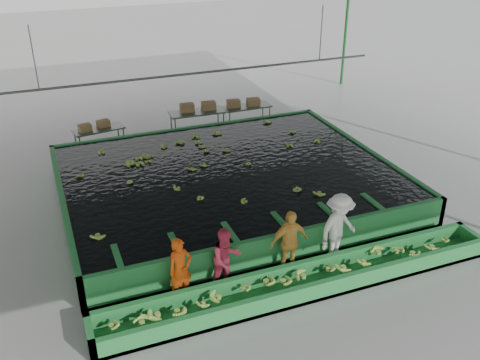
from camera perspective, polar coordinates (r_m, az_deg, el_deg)
name	(u,v)px	position (r m, az deg, el deg)	size (l,w,h in m)	color
ground	(246,218)	(15.66, 0.68, -4.04)	(80.00, 80.00, 0.00)	gray
shed_roof	(247,46)	(13.78, 0.79, 14.11)	(20.00, 22.00, 0.04)	gray
shed_posts	(247,138)	(14.54, 0.73, 4.45)	(20.00, 22.00, 5.00)	#1B5F28
flotation_tank	(228,182)	(16.66, -1.27, -0.25)	(10.00, 8.00, 0.90)	#217434
tank_water	(228,171)	(16.49, -1.28, 0.99)	(9.70, 7.70, 0.00)	black
sorting_trough	(305,282)	(12.84, 6.90, -10.72)	(10.00, 1.00, 0.50)	#217434
cableway_rail	(192,74)	(18.85, -5.16, 11.23)	(0.08, 0.08, 14.00)	#59605B
rail_hanger_left	(34,58)	(17.88, -21.15, 12.04)	(0.04, 0.04, 2.00)	#59605B
rail_hanger_right	(321,33)	(20.56, 8.65, 15.22)	(0.04, 0.04, 2.00)	#59605B
worker_a	(180,270)	(12.27, -6.37, -9.51)	(0.58, 0.38, 1.59)	#DD490C
worker_b	(226,259)	(12.53, -1.49, -8.44)	(0.78, 0.61, 1.60)	#D83653
worker_c	(289,243)	(13.04, 5.26, -6.66)	(1.01, 0.42, 1.72)	gold
worker_d	(339,228)	(13.59, 10.48, -5.10)	(1.22, 0.70, 1.89)	white
packing_table_left	(100,139)	(20.64, -14.71, 4.25)	(1.83, 0.73, 0.83)	#59605B
packing_table_mid	(197,123)	(21.36, -4.57, 6.07)	(2.17, 0.87, 0.99)	#59605B
packing_table_right	(247,116)	(22.18, 0.72, 6.82)	(1.96, 0.79, 0.89)	#59605B
box_stack_left	(95,129)	(20.50, -15.26, 5.29)	(1.16, 0.32, 0.25)	olive
box_stack_mid	(198,110)	(21.30, -4.50, 7.42)	(1.41, 0.39, 0.30)	olive
box_stack_right	(243,106)	(22.00, 0.37, 7.89)	(1.35, 0.37, 0.29)	olive
floating_bananas	(219,161)	(17.17, -2.22, 2.07)	(9.12, 6.22, 0.12)	#88B140
trough_bananas	(305,277)	(12.75, 6.94, -10.19)	(9.56, 0.64, 0.13)	#88B140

